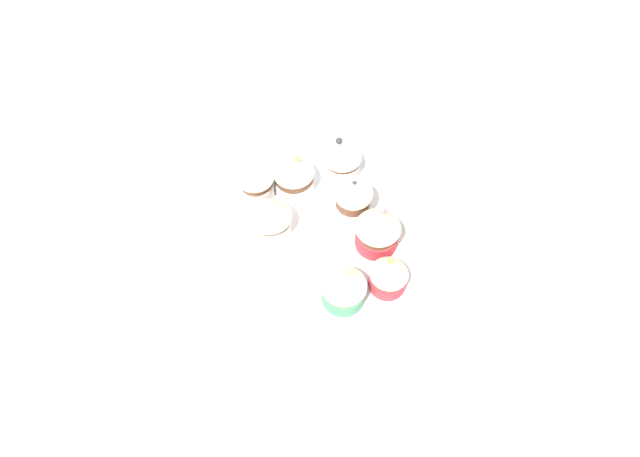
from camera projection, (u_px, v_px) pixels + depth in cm
name	position (u px, v px, depth cm)	size (l,w,h in cm)	color
ground_plane	(320.00, 248.00, 88.00)	(180.00, 180.00, 3.00)	beige
baking_tray	(320.00, 241.00, 86.21)	(30.65, 23.83, 1.20)	silver
cupcake_0	(255.00, 179.00, 86.58)	(5.52, 5.52, 7.44)	white
cupcake_1	(270.00, 216.00, 83.73)	(6.37, 6.37, 6.68)	white
cupcake_2	(294.00, 174.00, 87.61)	(6.19, 6.19, 7.01)	white
cupcake_3	(345.00, 286.00, 77.85)	(6.22, 6.22, 7.02)	#4C9E6B
cupcake_4	(342.00, 155.00, 89.03)	(6.04, 6.04, 7.64)	white
cupcake_5	(353.00, 198.00, 85.06)	(5.74, 5.74, 7.29)	white
cupcake_6	(378.00, 228.00, 81.83)	(6.48, 6.48, 8.41)	#D1333D
cupcake_7	(389.00, 272.00, 78.77)	(5.33, 5.33, 7.52)	#D1333D
napkin	(252.00, 140.00, 96.52)	(10.75, 13.77, 0.60)	white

